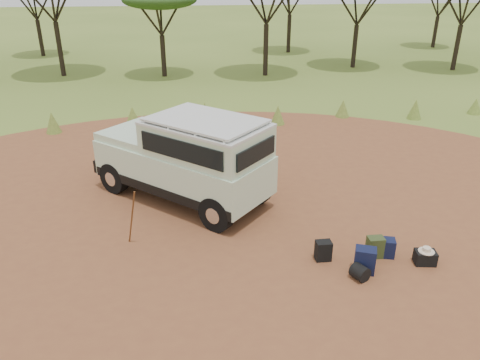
{
  "coord_description": "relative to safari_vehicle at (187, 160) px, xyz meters",
  "views": [
    {
      "loc": [
        -0.64,
        -10.0,
        6.09
      ],
      "look_at": [
        0.59,
        0.91,
        1.0
      ],
      "focal_mm": 35.0,
      "sensor_mm": 36.0,
      "label": 1
    }
  ],
  "objects": [
    {
      "name": "backpack_black",
      "position": [
        2.98,
        -3.36,
        -0.97
      ],
      "size": [
        0.35,
        0.26,
        0.47
      ],
      "primitive_type": "cube",
      "rotation": [
        0.0,
        0.0,
        0.03
      ],
      "color": "black",
      "rests_on": "ground"
    },
    {
      "name": "safari_vehicle",
      "position": [
        0.0,
        0.0,
        0.0
      ],
      "size": [
        5.14,
        4.88,
        2.5
      ],
      "rotation": [
        0.0,
        0.0,
        -0.72
      ],
      "color": "silver",
      "rests_on": "ground"
    },
    {
      "name": "walking_staff",
      "position": [
        -1.31,
        -2.24,
        -0.47
      ],
      "size": [
        0.33,
        0.31,
        1.47
      ],
      "primitive_type": "cylinder",
      "rotation": [
        0.26,
        0.0,
        0.82
      ],
      "color": "brown",
      "rests_on": "ground"
    },
    {
      "name": "backpack_olive",
      "position": [
        4.18,
        -3.38,
        -0.95
      ],
      "size": [
        0.36,
        0.26,
        0.51
      ],
      "primitive_type": "cube",
      "rotation": [
        0.0,
        0.0,
        0.0
      ],
      "color": "#38451F",
      "rests_on": "ground"
    },
    {
      "name": "grass_fringe",
      "position": [
        0.89,
        6.73,
        -0.8
      ],
      "size": [
        36.6,
        1.6,
        0.9
      ],
      "color": "olive",
      "rests_on": "ground"
    },
    {
      "name": "stuff_sack",
      "position": [
        3.56,
        -4.14,
        -1.04
      ],
      "size": [
        0.45,
        0.45,
        0.33
      ],
      "primitive_type": "cylinder",
      "rotation": [
        1.57,
        0.0,
        0.49
      ],
      "color": "black",
      "rests_on": "ground"
    },
    {
      "name": "ground",
      "position": [
        0.77,
        -1.95,
        -1.21
      ],
      "size": [
        140.0,
        140.0,
        0.0
      ],
      "primitive_type": "plane",
      "color": "olive",
      "rests_on": "ground"
    },
    {
      "name": "backpack_navy",
      "position": [
        3.75,
        -3.9,
        -0.92
      ],
      "size": [
        0.52,
        0.45,
        0.58
      ],
      "primitive_type": "cube",
      "rotation": [
        0.0,
        0.0,
        -0.37
      ],
      "color": "#111935",
      "rests_on": "ground"
    },
    {
      "name": "duffel_navy",
      "position": [
        4.43,
        -3.38,
        -0.99
      ],
      "size": [
        0.45,
        0.38,
        0.44
      ],
      "primitive_type": "cube",
      "rotation": [
        0.0,
        0.0,
        -0.26
      ],
      "color": "#111935",
      "rests_on": "ground"
    },
    {
      "name": "safari_hat",
      "position": [
        5.19,
        -3.77,
        -0.85
      ],
      "size": [
        0.35,
        0.35,
        0.1
      ],
      "color": "beige",
      "rests_on": "hard_case"
    },
    {
      "name": "dirt_clearing",
      "position": [
        0.77,
        -1.95,
        -1.2
      ],
      "size": [
        23.0,
        23.0,
        0.01
      ],
      "primitive_type": "cylinder",
      "color": "brown",
      "rests_on": "ground"
    },
    {
      "name": "hard_case",
      "position": [
        5.19,
        -3.77,
        -1.05
      ],
      "size": [
        0.49,
        0.38,
        0.32
      ],
      "primitive_type": "cube",
      "rotation": [
        0.0,
        0.0,
        -0.14
      ],
      "color": "black",
      "rests_on": "ground"
    }
  ]
}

